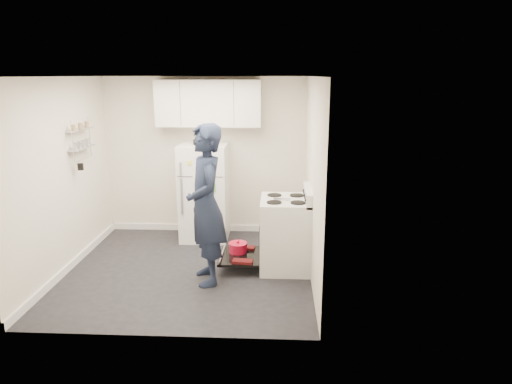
# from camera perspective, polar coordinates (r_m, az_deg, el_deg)

# --- Properties ---
(room) EXTENTS (3.21, 3.21, 2.51)m
(room) POSITION_cam_1_polar(r_m,az_deg,el_deg) (5.88, -8.99, 1.38)
(room) COLOR black
(room) RESTS_ON ground
(electric_range) EXTENTS (0.66, 0.76, 1.10)m
(electric_range) POSITION_cam_1_polar(r_m,az_deg,el_deg) (6.09, 3.57, -5.28)
(electric_range) COLOR silver
(electric_range) RESTS_ON ground
(open_oven_door) EXTENTS (0.55, 0.70, 0.21)m
(open_oven_door) POSITION_cam_1_polar(r_m,az_deg,el_deg) (6.24, -2.06, -7.61)
(open_oven_door) COLOR black
(open_oven_door) RESTS_ON ground
(refrigerator) EXTENTS (0.72, 0.74, 1.57)m
(refrigerator) POSITION_cam_1_polar(r_m,az_deg,el_deg) (7.15, -6.46, 0.05)
(refrigerator) COLOR white
(refrigerator) RESTS_ON ground
(upper_cabinets) EXTENTS (1.60, 0.33, 0.70)m
(upper_cabinets) POSITION_cam_1_polar(r_m,az_deg,el_deg) (7.10, -5.95, 10.98)
(upper_cabinets) COLOR silver
(upper_cabinets) RESTS_ON room
(wall_shelf_rack) EXTENTS (0.14, 0.60, 0.61)m
(wall_shelf_rack) POSITION_cam_1_polar(r_m,az_deg,el_deg) (6.69, -21.02, 6.24)
(wall_shelf_rack) COLOR #B2B2B7
(wall_shelf_rack) RESTS_ON room
(person) EXTENTS (0.68, 0.83, 1.97)m
(person) POSITION_cam_1_polar(r_m,az_deg,el_deg) (5.55, -6.29, -1.66)
(person) COLOR #181F35
(person) RESTS_ON ground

